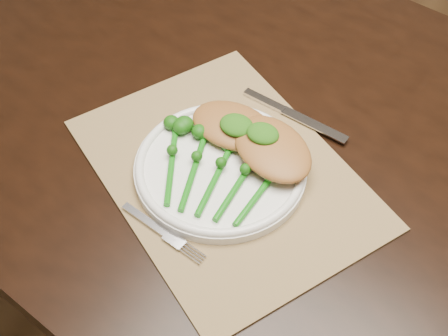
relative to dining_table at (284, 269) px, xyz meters
The scene contains 11 objects.
floor 0.39m from the dining_table, 166.90° to the left, with size 4.00×4.00×0.00m, color brown.
dining_table is the anchor object (origin of this frame).
placemat 0.40m from the dining_table, 127.94° to the right, with size 0.45×0.33×0.00m, color olive.
dinner_plate 0.41m from the dining_table, 128.74° to the right, with size 0.26×0.26×0.02m.
knife 0.39m from the dining_table, 136.93° to the left, with size 0.19×0.04×0.01m.
fork 0.46m from the dining_table, 110.89° to the right, with size 0.15×0.04×0.00m.
chicken_fillet_left 0.42m from the dining_table, 159.76° to the right, with size 0.14×0.09×0.03m, color #9D642D.
chicken_fillet_right 0.42m from the dining_table, 116.38° to the right, with size 0.14×0.10×0.03m, color #9D642D.
pesto_dollop_left 0.43m from the dining_table, 152.60° to the right, with size 0.05×0.04×0.02m, color #16470A.
pesto_dollop_right 0.43m from the dining_table, 133.59° to the right, with size 0.05×0.04×0.02m, color #16470A.
broccolini_bundle 0.43m from the dining_table, 120.66° to the right, with size 0.19×0.21×0.04m.
Camera 1 is at (0.29, -0.64, 1.48)m, focal length 50.00 mm.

